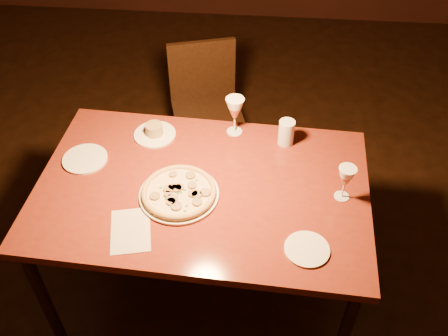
{
  "coord_description": "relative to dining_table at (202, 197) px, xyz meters",
  "views": [
    {
      "loc": [
        0.43,
        -1.27,
        2.39
      ],
      "look_at": [
        0.28,
        0.32,
        0.87
      ],
      "focal_mm": 40.0,
      "sensor_mm": 36.0,
      "label": 1
    }
  ],
  "objects": [
    {
      "name": "chair_far",
      "position": [
        -0.11,
        1.0,
        -0.23
      ],
      "size": [
        0.53,
        0.53,
        0.88
      ],
      "rotation": [
        0.0,
        0.0,
        0.29
      ],
      "color": "black",
      "rests_on": "floor"
    },
    {
      "name": "water_tumbler",
      "position": [
        0.37,
        0.33,
        0.13
      ],
      "size": [
        0.08,
        0.08,
        0.13
      ],
      "primitive_type": "cylinder",
      "color": "silver",
      "rests_on": "dining_table"
    },
    {
      "name": "pizza_plate",
      "position": [
        -0.09,
        -0.07,
        0.09
      ],
      "size": [
        0.35,
        0.35,
        0.04
      ],
      "color": "white",
      "rests_on": "dining_table"
    },
    {
      "name": "side_plate_left",
      "position": [
        -0.57,
        0.12,
        0.08
      ],
      "size": [
        0.21,
        0.21,
        0.01
      ],
      "primitive_type": "cylinder",
      "color": "white",
      "rests_on": "dining_table"
    },
    {
      "name": "wine_glass_far",
      "position": [
        0.12,
        0.39,
        0.17
      ],
      "size": [
        0.09,
        0.09,
        0.2
      ],
      "primitive_type": null,
      "color": "#B6684C",
      "rests_on": "dining_table"
    },
    {
      "name": "side_plate_near",
      "position": [
        0.46,
        -0.31,
        0.07
      ],
      "size": [
        0.18,
        0.18,
        0.01
      ],
      "primitive_type": "cylinder",
      "color": "white",
      "rests_on": "dining_table"
    },
    {
      "name": "dining_table",
      "position": [
        0.0,
        0.0,
        0.0
      ],
      "size": [
        1.52,
        1.02,
        0.79
      ],
      "rotation": [
        0.0,
        0.0,
        -0.04
      ],
      "color": "maroon",
      "rests_on": "floor"
    },
    {
      "name": "menu_card",
      "position": [
        -0.26,
        -0.28,
        0.07
      ],
      "size": [
        0.21,
        0.26,
        0.0
      ],
      "primitive_type": "cube",
      "rotation": [
        0.0,
        0.0,
        0.23
      ],
      "color": "beige",
      "rests_on": "dining_table"
    },
    {
      "name": "wine_glass_right",
      "position": [
        0.62,
        -0.01,
        0.16
      ],
      "size": [
        0.08,
        0.08,
        0.17
      ],
      "primitive_type": null,
      "color": "#B6684C",
      "rests_on": "dining_table"
    },
    {
      "name": "ramekin_saucer",
      "position": [
        -0.28,
        0.33,
        0.09
      ],
      "size": [
        0.21,
        0.21,
        0.07
      ],
      "color": "white",
      "rests_on": "dining_table"
    },
    {
      "name": "floor",
      "position": [
        -0.19,
        -0.27,
        -0.72
      ],
      "size": [
        7.0,
        7.0,
        0.0
      ],
      "primitive_type": "plane",
      "color": "#331B11",
      "rests_on": "ground"
    },
    {
      "name": "pendant_light",
      "position": [
        -0.0,
        -0.0,
        0.84
      ],
      "size": [
        0.12,
        0.12,
        0.12
      ],
      "primitive_type": "sphere",
      "color": "#FF9F47",
      "rests_on": "ceiling"
    }
  ]
}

